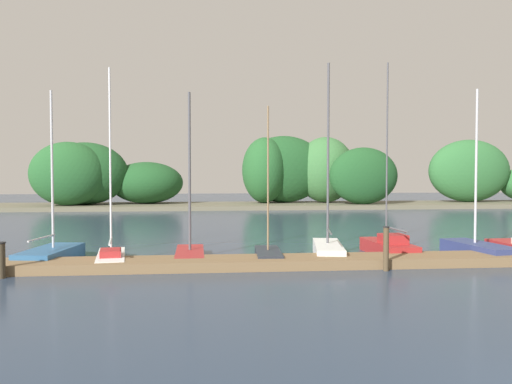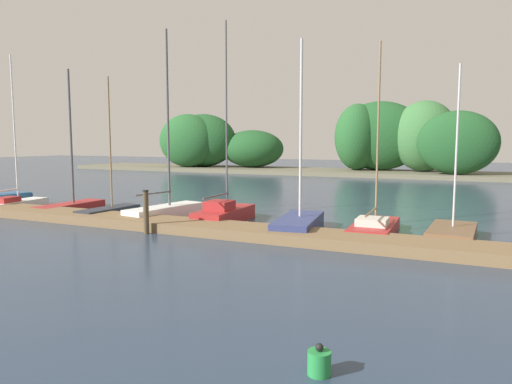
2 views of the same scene
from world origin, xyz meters
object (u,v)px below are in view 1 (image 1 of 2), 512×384
sailboat_1 (111,255)px  sailboat_4 (328,247)px  sailboat_0 (52,253)px  sailboat_2 (190,251)px  sailboat_6 (476,248)px  sailboat_3 (268,254)px  mooring_piling_0 (1,260)px  mooring_piling_1 (386,248)px  sailboat_5 (388,246)px

sailboat_1 → sailboat_4: sailboat_4 is taller
sailboat_0 → sailboat_2: 5.26m
sailboat_1 → sailboat_4: size_ratio=0.94×
sailboat_4 → sailboat_6: size_ratio=1.15×
sailboat_1 → sailboat_3: bearing=-98.3°
sailboat_4 → sailboat_1: bearing=104.4°
sailboat_2 → mooring_piling_0: (-5.95, -3.15, 0.28)m
sailboat_1 → sailboat_2: bearing=-83.9°
sailboat_0 → sailboat_4: size_ratio=0.84×
mooring_piling_0 → mooring_piling_1: size_ratio=0.75×
sailboat_6 → mooring_piling_0: sailboat_6 is taller
sailboat_6 → sailboat_1: bearing=83.0°
sailboat_6 → mooring_piling_1: (-4.77, -2.63, 0.44)m
sailboat_1 → sailboat_5: size_ratio=0.92×
sailboat_2 → mooring_piling_0: size_ratio=5.61×
sailboat_0 → mooring_piling_0: bearing=176.0°
sailboat_2 → sailboat_4: bearing=-91.6°
sailboat_1 → sailboat_4: bearing=-93.9°
sailboat_5 → mooring_piling_0: sailboat_5 is taller
sailboat_2 → sailboat_4: sailboat_4 is taller
sailboat_1 → mooring_piling_0: (-3.03, -2.38, 0.29)m
sailboat_1 → mooring_piling_1: sailboat_1 is taller
sailboat_5 → mooring_piling_1: (-1.31, -3.39, 0.41)m
sailboat_1 → sailboat_6: size_ratio=1.08×
sailboat_1 → sailboat_2: (2.91, 0.77, 0.01)m
sailboat_4 → mooring_piling_1: bearing=-147.6°
sailboat_0 → sailboat_5: (13.43, 0.32, 0.05)m
sailboat_3 → mooring_piling_1: bearing=-119.4°
sailboat_4 → sailboat_5: bearing=-74.2°
sailboat_0 → sailboat_4: (10.81, 0.03, 0.06)m
sailboat_0 → sailboat_6: bearing=-82.7°
sailboat_3 → sailboat_5: bearing=-76.4°
sailboat_4 → mooring_piling_0: sailboat_4 is taller
sailboat_3 → sailboat_6: size_ratio=0.88×
sailboat_0 → mooring_piling_0: 3.15m
sailboat_1 → mooring_piling_0: size_ratio=6.26×
sailboat_0 → sailboat_5: bearing=-79.9°
mooring_piling_0 → mooring_piling_1: mooring_piling_1 is taller
sailboat_6 → mooring_piling_0: bearing=90.6°
sailboat_5 → mooring_piling_0: size_ratio=6.80×
mooring_piling_1 → sailboat_4: bearing=112.8°
sailboat_1 → sailboat_2: 3.01m
sailboat_3 → mooring_piling_0: bearing=108.2°
sailboat_2 → mooring_piling_1: sailboat_2 is taller
mooring_piling_0 → sailboat_1: bearing=38.1°
mooring_piling_1 → sailboat_2: bearing=155.3°
sailboat_5 → sailboat_1: bearing=92.6°
sailboat_0 → sailboat_6: sailboat_6 is taller
sailboat_3 → sailboat_2: bearing=79.7°
sailboat_1 → mooring_piling_0: sailboat_1 is taller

